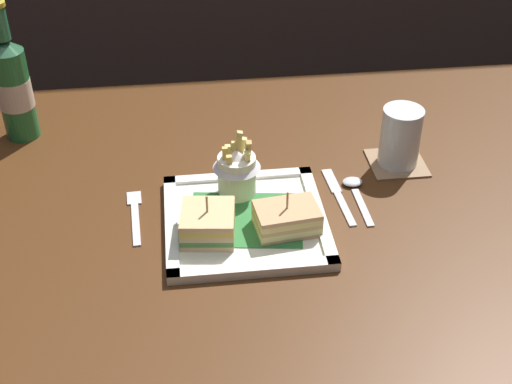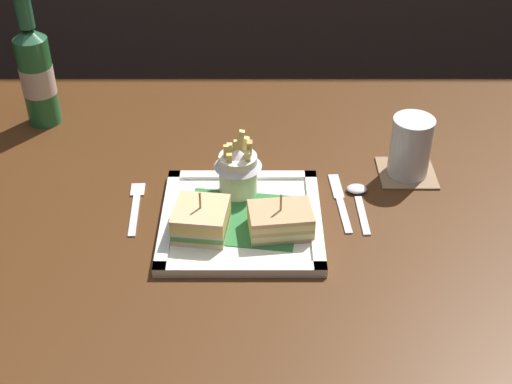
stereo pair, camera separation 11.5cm
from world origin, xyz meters
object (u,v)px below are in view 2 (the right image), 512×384
object	(u,v)px
water_glass	(412,150)
sandwich_half_left	(203,219)
fork	(137,205)
dining_table	(268,266)
fries_cup	(240,167)
square_plate	(243,220)
knife	(341,200)
beer_bottle	(39,73)
spoon	(360,196)
sandwich_half_right	(282,221)

from	to	relation	value
water_glass	sandwich_half_left	bearing A→B (deg)	-153.89
water_glass	fork	distance (m)	0.48
dining_table	fork	xyz separation A→B (m)	(-0.22, -0.02, 0.15)
fries_cup	water_glass	world-z (taller)	fries_cup
square_plate	knife	xyz separation A→B (m)	(0.17, 0.06, -0.00)
square_plate	beer_bottle	world-z (taller)	beer_bottle
fries_cup	beer_bottle	world-z (taller)	beer_bottle
square_plate	sandwich_half_left	world-z (taller)	sandwich_half_left
square_plate	fries_cup	size ratio (longest dim) A/B	2.26
water_glass	spoon	xyz separation A→B (m)	(-0.10, -0.07, -0.05)
fries_cup	square_plate	bearing A→B (deg)	-85.27
beer_bottle	water_glass	size ratio (longest dim) A/B	2.46
sandwich_half_right	fries_cup	distance (m)	0.13
sandwich_half_left	spoon	bearing A→B (deg)	21.24
beer_bottle	water_glass	world-z (taller)	beer_bottle
sandwich_half_left	sandwich_half_right	world-z (taller)	sandwich_half_left
square_plate	knife	size ratio (longest dim) A/B	1.57
fork	sandwich_half_right	bearing A→B (deg)	-18.26
fries_cup	knife	distance (m)	0.18
water_glass	knife	distance (m)	0.16
dining_table	fork	size ratio (longest dim) A/B	9.47
sandwich_half_right	water_glass	distance (m)	0.29
beer_bottle	knife	world-z (taller)	beer_bottle
water_glass	spoon	size ratio (longest dim) A/B	0.81
dining_table	spoon	distance (m)	0.22
fries_cup	beer_bottle	distance (m)	0.47
dining_table	fries_cup	bearing A→B (deg)	168.08
dining_table	fries_cup	distance (m)	0.22
square_plate	water_glass	size ratio (longest dim) A/B	2.38
sandwich_half_left	beer_bottle	world-z (taller)	beer_bottle
dining_table	knife	bearing A→B (deg)	-0.71
fries_cup	spoon	world-z (taller)	fries_cup
dining_table	spoon	bearing A→B (deg)	1.90
dining_table	fries_cup	size ratio (longest dim) A/B	11.98
fries_cup	water_glass	xyz separation A→B (m)	(0.30, 0.07, -0.01)
spoon	fork	bearing A→B (deg)	-176.69
sandwich_half_right	knife	world-z (taller)	sandwich_half_right
sandwich_half_left	sandwich_half_right	xyz separation A→B (m)	(0.12, 0.00, -0.00)
sandwich_half_right	fork	distance (m)	0.25
fries_cup	water_glass	bearing A→B (deg)	12.80
dining_table	knife	xyz separation A→B (m)	(0.12, -0.00, 0.15)
dining_table	knife	world-z (taller)	knife
fork	spoon	distance (m)	0.38
sandwich_half_right	fries_cup	size ratio (longest dim) A/B	0.92
dining_table	beer_bottle	world-z (taller)	beer_bottle
square_plate	fries_cup	world-z (taller)	fries_cup
dining_table	water_glass	size ratio (longest dim) A/B	12.65
fork	square_plate	bearing A→B (deg)	-14.94
square_plate	sandwich_half_right	size ratio (longest dim) A/B	2.45
fork	spoon	size ratio (longest dim) A/B	1.08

